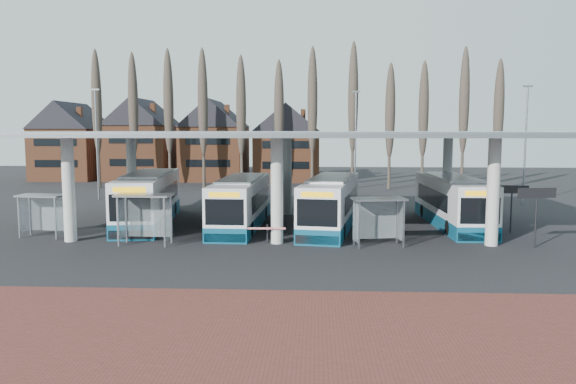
{
  "coord_description": "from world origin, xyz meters",
  "views": [
    {
      "loc": [
        2.2,
        -28.85,
        6.4
      ],
      "look_at": [
        0.4,
        7.0,
        2.44
      ],
      "focal_mm": 35.0,
      "sensor_mm": 36.0,
      "label": 1
    }
  ],
  "objects_px": {
    "bus_2": "(331,204)",
    "shelter_2": "(378,211)",
    "shelter_1": "(146,208)",
    "bus_1": "(241,203)",
    "shelter_0": "(43,206)",
    "bus_0": "(149,199)",
    "bus_3": "(452,202)"
  },
  "relations": [
    {
      "from": "bus_0",
      "to": "shelter_1",
      "type": "xyz_separation_m",
      "value": [
        1.96,
        -7.13,
        0.42
      ]
    },
    {
      "from": "shelter_0",
      "to": "shelter_2",
      "type": "xyz_separation_m",
      "value": [
        19.84,
        -1.69,
        0.1
      ]
    },
    {
      "from": "bus_3",
      "to": "shelter_0",
      "type": "bearing_deg",
      "value": -169.45
    },
    {
      "from": "bus_2",
      "to": "shelter_2",
      "type": "height_order",
      "value": "bus_2"
    },
    {
      "from": "bus_1",
      "to": "bus_2",
      "type": "bearing_deg",
      "value": -1.14
    },
    {
      "from": "bus_1",
      "to": "shelter_0",
      "type": "distance_m",
      "value": 12.21
    },
    {
      "from": "bus_2",
      "to": "shelter_0",
      "type": "relative_size",
      "value": 4.29
    },
    {
      "from": "bus_3",
      "to": "shelter_2",
      "type": "bearing_deg",
      "value": -130.33
    },
    {
      "from": "bus_0",
      "to": "bus_3",
      "type": "bearing_deg",
      "value": -6.68
    },
    {
      "from": "bus_1",
      "to": "bus_0",
      "type": "bearing_deg",
      "value": 173.43
    },
    {
      "from": "bus_0",
      "to": "shelter_0",
      "type": "bearing_deg",
      "value": -140.22
    },
    {
      "from": "shelter_0",
      "to": "shelter_2",
      "type": "distance_m",
      "value": 19.91
    },
    {
      "from": "bus_2",
      "to": "shelter_0",
      "type": "xyz_separation_m",
      "value": [
        -17.41,
        -4.01,
        0.27
      ]
    },
    {
      "from": "bus_0",
      "to": "shelter_0",
      "type": "relative_size",
      "value": 4.46
    },
    {
      "from": "bus_1",
      "to": "bus_2",
      "type": "distance_m",
      "value": 5.99
    },
    {
      "from": "bus_2",
      "to": "shelter_2",
      "type": "relative_size",
      "value": 3.99
    },
    {
      "from": "shelter_0",
      "to": "shelter_2",
      "type": "relative_size",
      "value": 0.93
    },
    {
      "from": "shelter_1",
      "to": "shelter_2",
      "type": "relative_size",
      "value": 1.01
    },
    {
      "from": "bus_2",
      "to": "shelter_1",
      "type": "bearing_deg",
      "value": -142.02
    },
    {
      "from": "bus_0",
      "to": "bus_3",
      "type": "height_order",
      "value": "bus_0"
    },
    {
      "from": "bus_0",
      "to": "shelter_2",
      "type": "height_order",
      "value": "bus_0"
    },
    {
      "from": "bus_0",
      "to": "bus_1",
      "type": "relative_size",
      "value": 1.09
    },
    {
      "from": "bus_2",
      "to": "bus_0",
      "type": "bearing_deg",
      "value": -176.8
    },
    {
      "from": "bus_0",
      "to": "shelter_2",
      "type": "xyz_separation_m",
      "value": [
        14.96,
        -6.91,
        0.3
      ]
    },
    {
      "from": "bus_1",
      "to": "bus_3",
      "type": "relative_size",
      "value": 0.99
    },
    {
      "from": "shelter_0",
      "to": "shelter_1",
      "type": "distance_m",
      "value": 7.1
    },
    {
      "from": "shelter_1",
      "to": "shelter_2",
      "type": "bearing_deg",
      "value": 3.6
    },
    {
      "from": "bus_1",
      "to": "shelter_2",
      "type": "relative_size",
      "value": 3.82
    },
    {
      "from": "bus_3",
      "to": "shelter_2",
      "type": "xyz_separation_m",
      "value": [
        -5.73,
        -7.09,
        0.39
      ]
    },
    {
      "from": "bus_2",
      "to": "shelter_2",
      "type": "distance_m",
      "value": 6.21
    },
    {
      "from": "bus_2",
      "to": "shelter_2",
      "type": "xyz_separation_m",
      "value": [
        2.44,
        -5.7,
        0.37
      ]
    },
    {
      "from": "shelter_0",
      "to": "shelter_1",
      "type": "height_order",
      "value": "shelter_1"
    }
  ]
}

